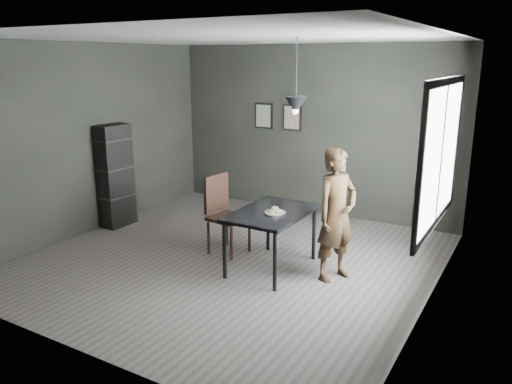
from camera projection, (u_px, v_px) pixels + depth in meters
The scene contains 13 objects.
ground at pixel (231, 259), 6.59m from camera, with size 5.00×5.00×0.00m, color #37322F.
back_wall at pixel (312, 131), 8.32m from camera, with size 5.00×0.10×2.80m, color black.
ceiling at pixel (228, 38), 5.87m from camera, with size 5.00×5.00×0.02m.
window_assembly at pixel (441, 155), 5.15m from camera, with size 0.04×1.96×1.56m.
cafe_table at pixel (272, 217), 6.13m from camera, with size 0.80×1.20×0.75m.
white_plate at pixel (275, 213), 6.02m from camera, with size 0.23×0.23×0.01m, color silver.
donut_pile at pixel (275, 210), 6.01m from camera, with size 0.17×0.14×0.07m.
woman at pixel (336, 215), 5.83m from camera, with size 0.58×0.38×1.58m, color black.
wood_chair at pixel (223, 209), 6.71m from camera, with size 0.50×0.50×1.06m.
shelf_unit at pixel (115, 176), 7.75m from camera, with size 0.30×0.53×1.59m, color black.
pendant_lamp at pixel (296, 104), 5.73m from camera, with size 0.28×0.28×0.86m.
framed_print_left at pixel (264, 116), 8.68m from camera, with size 0.34×0.04×0.44m.
framed_print_right at pixel (292, 118), 8.41m from camera, with size 0.34×0.04×0.44m.
Camera 1 is at (3.37, -5.15, 2.55)m, focal length 35.00 mm.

